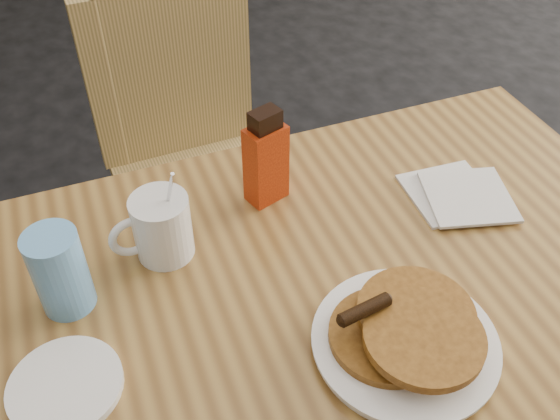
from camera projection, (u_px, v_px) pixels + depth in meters
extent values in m
cube|color=olive|center=(331.00, 298.00, 0.98)|extent=(1.28, 0.92, 0.04)
cube|color=tan|center=(331.00, 304.00, 0.99)|extent=(1.32, 0.96, 0.02)
cylinder|color=tan|center=(435.00, 232.00, 1.62)|extent=(0.04, 0.04, 0.71)
cube|color=tan|center=(206.00, 192.00, 1.60)|extent=(0.44, 0.44, 0.04)
cube|color=tan|center=(170.00, 74.00, 1.56)|extent=(0.42, 0.06, 0.45)
cylinder|color=tan|center=(176.00, 318.00, 1.60)|extent=(0.04, 0.04, 0.42)
cylinder|color=tan|center=(242.00, 200.00, 1.93)|extent=(0.04, 0.04, 0.42)
cylinder|color=white|center=(404.00, 343.00, 0.89)|extent=(0.26, 0.26, 0.02)
cylinder|color=white|center=(405.00, 341.00, 0.88)|extent=(0.27, 0.27, 0.01)
cylinder|color=#945C1F|center=(387.00, 335.00, 0.88)|extent=(0.17, 0.17, 0.01)
cylinder|color=#945C1F|center=(416.00, 314.00, 0.89)|extent=(0.17, 0.17, 0.01)
cylinder|color=#945C1F|center=(424.00, 337.00, 0.84)|extent=(0.17, 0.17, 0.01)
cylinder|color=black|center=(365.00, 310.00, 0.85)|extent=(0.08, 0.02, 0.02)
cylinder|color=white|center=(162.00, 227.00, 0.99)|extent=(0.09, 0.09, 0.11)
torus|color=white|center=(132.00, 237.00, 0.98)|extent=(0.08, 0.01, 0.08)
cylinder|color=black|center=(158.00, 205.00, 0.96)|extent=(0.08, 0.08, 0.01)
cylinder|color=silver|center=(167.00, 206.00, 0.97)|extent=(0.03, 0.06, 0.16)
cube|color=maroon|center=(266.00, 164.00, 1.08)|extent=(0.08, 0.06, 0.15)
cube|color=black|center=(265.00, 120.00, 1.02)|extent=(0.06, 0.04, 0.03)
cube|color=silver|center=(450.00, 193.00, 1.13)|extent=(0.17, 0.17, 0.01)
cube|color=silver|center=(468.00, 197.00, 1.12)|extent=(0.19, 0.19, 0.01)
cylinder|color=#62A5E5|center=(60.00, 271.00, 0.90)|extent=(0.10, 0.10, 0.14)
cylinder|color=white|center=(65.00, 386.00, 0.84)|extent=(0.18, 0.18, 0.01)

